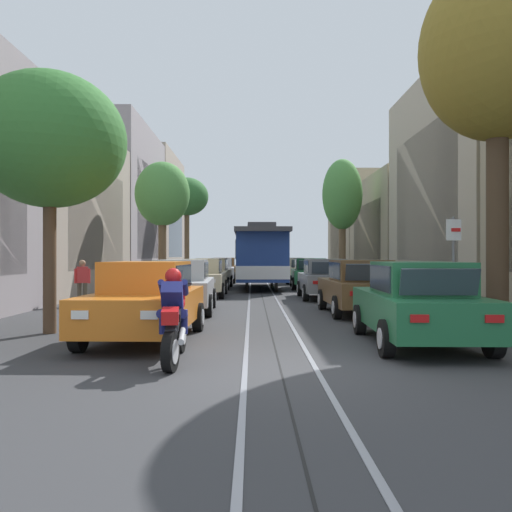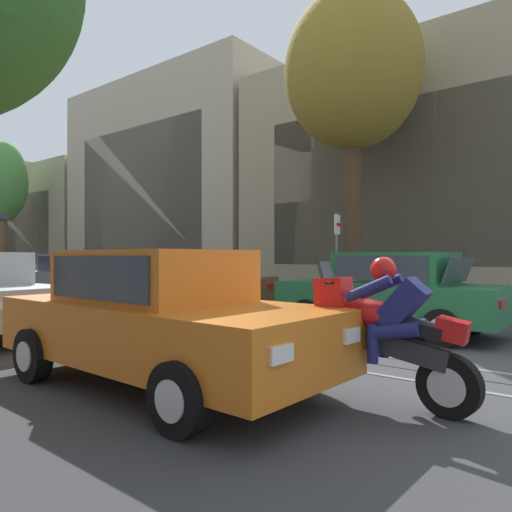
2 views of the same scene
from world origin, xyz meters
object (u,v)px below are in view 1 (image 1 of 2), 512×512
parked_car_beige_fourth_left (212,273)px  parked_car_green_fourth_right (310,273)px  street_sign_post (453,260)px  parked_car_beige_fifth_right (300,270)px  motorcycle_with_rider (173,315)px  street_tree_kerb_right_near (497,52)px  parked_car_silver_fifth_left (220,270)px  parked_car_orange_near_left (146,300)px  parked_car_navy_sixth_right (292,268)px  street_tree_kerb_left_mid (187,198)px  street_tree_kerb_left_near (50,141)px  parked_car_grey_mid_right (325,279)px  parked_car_green_near_right (418,303)px  cable_car_trolley (260,257)px  pedestrian_on_left_pavement (82,280)px  parked_car_brown_sixth_left (224,268)px  street_tree_kerb_left_second (162,195)px  parked_car_beige_mid_left (203,277)px  street_tree_kerb_right_second (342,196)px  parked_car_silver_second_left (181,286)px  parked_car_brown_second_right (359,287)px

parked_car_beige_fourth_left → parked_car_green_fourth_right: 5.11m
parked_car_beige_fourth_left → street_sign_post: size_ratio=1.70×
parked_car_beige_fourth_left → street_sign_post: bearing=-67.3°
parked_car_beige_fifth_right → motorcycle_with_rider: size_ratio=2.24×
street_tree_kerb_right_near → parked_car_silver_fifth_left: bearing=109.2°
parked_car_orange_near_left → parked_car_navy_sixth_right: same height
parked_car_silver_fifth_left → street_tree_kerb_left_mid: (-2.69, 4.72, 5.15)m
street_tree_kerb_left_near → parked_car_grey_mid_right: bearing=52.4°
parked_car_green_near_right → parked_car_navy_sixth_right: 29.57m
parked_car_navy_sixth_right → cable_car_trolley: (-2.52, -12.07, 0.86)m
parked_car_silver_fifth_left → pedestrian_on_left_pavement: 16.39m
motorcycle_with_rider → parked_car_beige_fourth_left: bearing=92.5°
street_tree_kerb_left_mid → street_sign_post: 28.72m
parked_car_grey_mid_right → street_tree_kerb_right_near: street_tree_kerb_right_near is taller
parked_car_brown_sixth_left → motorcycle_with_rider: 31.38m
street_tree_kerb_left_second → street_sign_post: 16.77m
parked_car_navy_sixth_right → motorcycle_with_rider: (-4.18, -31.31, -0.03)m
parked_car_brown_sixth_left → pedestrian_on_left_pavement: size_ratio=2.79×
street_tree_kerb_left_mid → motorcycle_with_rider: 31.15m
parked_car_beige_fourth_left → parked_car_beige_mid_left: bearing=-90.0°
street_tree_kerb_left_mid → street_tree_kerb_right_second: bearing=-32.4°
street_tree_kerb_left_near → street_tree_kerb_left_second: size_ratio=0.91×
street_sign_post → pedestrian_on_left_pavement: bearing=149.3°
parked_car_brown_sixth_left → parked_car_grey_mid_right: same height
parked_car_silver_second_left → pedestrian_on_left_pavement: 4.20m
parked_car_beige_mid_left → parked_car_beige_fifth_right: (5.05, 10.65, 0.00)m
parked_car_grey_mid_right → parked_car_silver_fifth_left: bearing=110.9°
parked_car_beige_mid_left → parked_car_brown_sixth_left: bearing=89.9°
street_tree_kerb_left_second → motorcycle_with_rider: 18.25m
parked_car_orange_near_left → cable_car_trolley: (2.56, 16.87, 0.86)m
parked_car_beige_fourth_left → parked_car_green_near_right: (5.25, -17.89, 0.00)m
parked_car_brown_second_right → street_tree_kerb_right_near: street_tree_kerb_right_near is taller
street_tree_kerb_left_second → parked_car_beige_fourth_left: bearing=42.3°
parked_car_orange_near_left → parked_car_grey_mid_right: size_ratio=1.01×
parked_car_beige_fourth_left → street_tree_kerb_right_near: 18.47m
parked_car_grey_mid_right → street_tree_kerb_left_mid: street_tree_kerb_left_mid is taller
parked_car_grey_mid_right → street_tree_kerb_right_near: (2.72, -9.06, 5.57)m
parked_car_beige_fourth_left → street_tree_kerb_left_near: (-2.34, -16.28, 3.41)m
street_tree_kerb_left_near → street_tree_kerb_left_second: bearing=89.7°
street_tree_kerb_right_second → parked_car_green_near_right: bearing=-96.0°
parked_car_navy_sixth_right → street_tree_kerb_left_near: 29.12m
parked_car_grey_mid_right → motorcycle_with_rider: parked_car_grey_mid_right is taller
parked_car_brown_sixth_left → street_tree_kerb_left_near: bearing=-94.9°
parked_car_beige_fourth_left → parked_car_silver_fifth_left: size_ratio=1.00×
parked_car_beige_fifth_right → pedestrian_on_left_pavement: parked_car_beige_fifth_right is taller
parked_car_brown_second_right → parked_car_beige_fifth_right: size_ratio=1.00×
parked_car_beige_mid_left → parked_car_orange_near_left: bearing=-90.2°
parked_car_beige_mid_left → pedestrian_on_left_pavement: parked_car_beige_mid_left is taller
parked_car_brown_second_right → pedestrian_on_left_pavement: parked_car_brown_second_right is taller
parked_car_beige_fifth_right → parked_car_navy_sixth_right: bearing=90.2°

